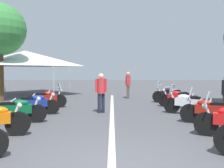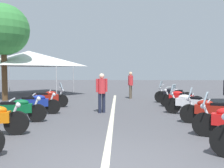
% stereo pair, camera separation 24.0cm
% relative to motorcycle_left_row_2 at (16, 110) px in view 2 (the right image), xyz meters
% --- Properties ---
extents(lane_centre_stripe, '(16.65, 0.16, 0.01)m').
position_rel_motorcycle_left_row_2_xyz_m(lane_centre_stripe, '(0.73, -3.26, -0.45)').
color(lane_centre_stripe, beige).
rests_on(lane_centre_stripe, ground_plane).
extents(motorcycle_left_row_2, '(0.73, 2.05, 0.99)m').
position_rel_motorcycle_left_row_2_xyz_m(motorcycle_left_row_2, '(0.00, 0.00, 0.00)').
color(motorcycle_left_row_2, black).
rests_on(motorcycle_left_row_2, ground_plane).
extents(motorcycle_left_row_3, '(0.74, 2.06, 0.98)m').
position_rel_motorcycle_left_row_2_xyz_m(motorcycle_left_row_3, '(1.54, -0.10, -0.01)').
color(motorcycle_left_row_3, black).
rests_on(motorcycle_left_row_3, ground_plane).
extents(motorcycle_left_row_4, '(0.96, 1.90, 1.20)m').
position_rel_motorcycle_left_row_2_xyz_m(motorcycle_left_row_4, '(3.23, -0.13, 0.01)').
color(motorcycle_left_row_4, black).
rests_on(motorcycle_left_row_4, ground_plane).
extents(motorcycle_right_row_2, '(0.94, 1.92, 1.21)m').
position_rel_motorcycle_left_row_2_xyz_m(motorcycle_right_row_2, '(-0.10, -6.55, 0.02)').
color(motorcycle_right_row_2, black).
rests_on(motorcycle_right_row_2, ground_plane).
extents(motorcycle_right_row_3, '(1.20, 1.78, 1.22)m').
position_rel_motorcycle_left_row_2_xyz_m(motorcycle_right_row_3, '(1.59, -6.33, 0.02)').
color(motorcycle_right_row_3, black).
rests_on(motorcycle_right_row_3, ground_plane).
extents(motorcycle_right_row_4, '(1.23, 1.84, 1.00)m').
position_rel_motorcycle_left_row_2_xyz_m(motorcycle_right_row_4, '(3.36, -6.48, 0.00)').
color(motorcycle_right_row_4, black).
rests_on(motorcycle_right_row_4, ground_plane).
extents(motorcycle_right_row_5, '(1.06, 1.95, 1.22)m').
position_rel_motorcycle_left_row_2_xyz_m(motorcycle_right_row_5, '(4.95, -6.47, 0.02)').
color(motorcycle_right_row_5, black).
rests_on(motorcycle_right_row_5, ground_plane).
extents(bystander_0, '(0.51, 0.32, 1.70)m').
position_rel_motorcycle_left_row_2_xyz_m(bystander_0, '(7.17, -4.28, 0.55)').
color(bystander_0, brown).
rests_on(bystander_0, ground_plane).
extents(bystander_1, '(0.32, 0.48, 1.67)m').
position_rel_motorcycle_left_row_2_xyz_m(bystander_1, '(2.00, -2.80, 0.53)').
color(bystander_1, '#1E2338').
rests_on(bystander_1, ground_plane).
extents(roadside_tree_0, '(2.99, 2.99, 5.68)m').
position_rel_motorcycle_left_row_2_xyz_m(roadside_tree_0, '(5.90, 3.24, 3.70)').
color(roadside_tree_0, brown).
rests_on(roadside_tree_0, ground_plane).
extents(event_tent, '(6.01, 6.01, 3.20)m').
position_rel_motorcycle_left_row_2_xyz_m(event_tent, '(9.05, 2.97, 2.20)').
color(event_tent, white).
rests_on(event_tent, ground_plane).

